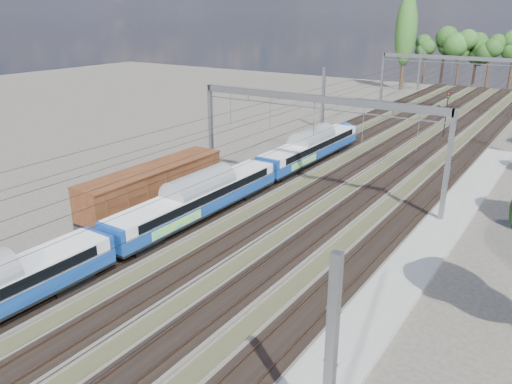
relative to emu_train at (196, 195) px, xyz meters
The scene contains 8 objects.
track_bed 26.17m from the emu_train, 80.07° to the left, with size 21.00×130.00×0.34m.
platform 16.65m from the emu_train, ahead, with size 3.00×70.00×0.30m, color gray.
catenary 33.97m from the emu_train, 81.76° to the left, with size 25.65×130.00×9.00m.
poplar 79.89m from the emu_train, 97.24° to the left, with size 4.40×4.40×19.04m.
emu_train is the anchor object (origin of this frame).
freight_boxcar 4.50m from the emu_train, behind, with size 2.93×14.16×3.65m.
worker 54.85m from the emu_train, 85.62° to the left, with size 0.61×0.40×1.67m, color black.
signal_near 40.13m from the emu_train, 77.10° to the left, with size 0.40×0.36×6.02m.
Camera 1 is at (19.56, -8.26, 15.71)m, focal length 35.00 mm.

